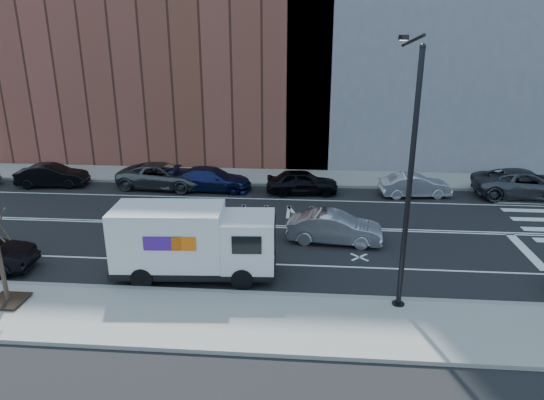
# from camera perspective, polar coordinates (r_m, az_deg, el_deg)

# --- Properties ---
(ground) EXTENTS (120.00, 120.00, 0.00)m
(ground) POSITION_cam_1_polar(r_m,az_deg,el_deg) (25.00, -4.28, -2.99)
(ground) COLOR black
(ground) RESTS_ON ground
(sidewalk_near) EXTENTS (44.00, 3.60, 0.15)m
(sidewalk_near) POSITION_cam_1_polar(r_m,az_deg,el_deg) (17.26, -8.82, -13.65)
(sidewalk_near) COLOR gray
(sidewalk_near) RESTS_ON ground
(sidewalk_far) EXTENTS (44.00, 3.60, 0.15)m
(sidewalk_far) POSITION_cam_1_polar(r_m,az_deg,el_deg) (33.23, -1.99, 2.77)
(sidewalk_far) COLOR gray
(sidewalk_far) RESTS_ON ground
(curb_near) EXTENTS (44.00, 0.25, 0.17)m
(curb_near) POSITION_cam_1_polar(r_m,az_deg,el_deg) (18.76, -7.56, -10.70)
(curb_near) COLOR gray
(curb_near) RESTS_ON ground
(curb_far) EXTENTS (44.00, 0.25, 0.17)m
(curb_far) POSITION_cam_1_polar(r_m,az_deg,el_deg) (31.52, -2.36, 1.88)
(curb_far) COLOR gray
(curb_far) RESTS_ON ground
(road_markings) EXTENTS (40.00, 8.60, 0.01)m
(road_markings) POSITION_cam_1_polar(r_m,az_deg,el_deg) (25.00, -4.28, -2.98)
(road_markings) COLOR white
(road_markings) RESTS_ON ground
(bldg_brick) EXTENTS (26.00, 10.00, 22.00)m
(bldg_brick) POSITION_cam_1_polar(r_m,az_deg,el_deg) (40.29, -13.17, 20.86)
(bldg_brick) COLOR brown
(bldg_brick) RESTS_ON ground
(streetlight) EXTENTS (0.44, 4.02, 9.34)m
(streetlight) POSITION_cam_1_polar(r_m,az_deg,el_deg) (16.86, 15.71, 3.70)
(streetlight) COLOR black
(streetlight) RESTS_ON ground
(street_tree) EXTENTS (1.20, 1.20, 3.75)m
(street_tree) POSITION_cam_1_polar(r_m,az_deg,el_deg) (19.67, -29.18, -7.18)
(street_tree) COLOR black
(street_tree) RESTS_ON ground
(fedex_van) EXTENTS (6.57, 2.61, 2.95)m
(fedex_van) POSITION_cam_1_polar(r_m,az_deg,el_deg) (19.50, -9.30, -4.78)
(fedex_van) COLOR black
(fedex_van) RESTS_ON ground
(far_parked_b) EXTENTS (4.52, 1.99, 1.44)m
(far_parked_b) POSITION_cam_1_polar(r_m,az_deg,el_deg) (34.19, -24.44, 2.64)
(far_parked_b) COLOR black
(far_parked_b) RESTS_ON ground
(far_parked_c) EXTENTS (5.85, 3.08, 1.57)m
(far_parked_c) POSITION_cam_1_polar(r_m,az_deg,el_deg) (31.60, -12.73, 2.79)
(far_parked_c) COLOR #4D5055
(far_parked_c) RESTS_ON ground
(far_parked_d) EXTENTS (5.03, 2.17, 1.44)m
(far_parked_d) POSITION_cam_1_polar(r_m,az_deg,el_deg) (30.59, -7.12, 2.46)
(far_parked_d) COLOR #151E4C
(far_parked_d) RESTS_ON ground
(far_parked_e) EXTENTS (4.49, 2.08, 1.49)m
(far_parked_e) POSITION_cam_1_polar(r_m,az_deg,el_deg) (29.73, 3.57, 2.13)
(far_parked_e) COLOR black
(far_parked_e) RESTS_ON ground
(far_parked_f) EXTENTS (4.34, 1.97, 1.38)m
(far_parked_f) POSITION_cam_1_polar(r_m,az_deg,el_deg) (30.42, 16.46, 1.66)
(far_parked_f) COLOR #BABABF
(far_parked_f) RESTS_ON ground
(far_parked_g) EXTENTS (6.14, 3.06, 1.67)m
(far_parked_g) POSITION_cam_1_polar(r_m,az_deg,el_deg) (32.69, 27.69, 1.68)
(far_parked_g) COLOR #424448
(far_parked_g) RESTS_ON ground
(driving_sedan) EXTENTS (4.54, 1.98, 1.45)m
(driving_sedan) POSITION_cam_1_polar(r_m,az_deg,el_deg) (22.90, 7.36, -3.25)
(driving_sedan) COLOR #9E9EA3
(driving_sedan) RESTS_ON ground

